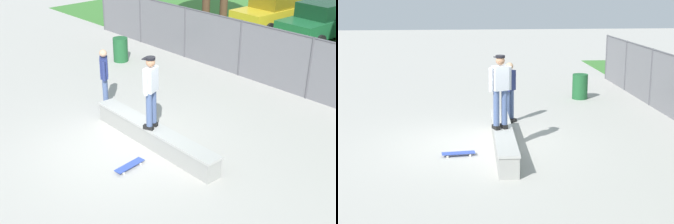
% 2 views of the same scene
% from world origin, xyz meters
% --- Properties ---
extents(ground_plane, '(80.00, 80.00, 0.00)m').
position_xyz_m(ground_plane, '(0.00, 0.00, 0.00)').
color(ground_plane, '#ADAAA3').
extents(concrete_ledge, '(4.31, 0.56, 0.53)m').
position_xyz_m(concrete_ledge, '(0.45, 0.70, 0.27)').
color(concrete_ledge, '#999993').
rests_on(concrete_ledge, ground).
extents(skateboarder, '(0.39, 0.57, 1.84)m').
position_xyz_m(skateboarder, '(0.46, 0.63, 1.57)').
color(skateboarder, black).
rests_on(skateboarder, concrete_ledge).
extents(skateboard, '(0.29, 0.82, 0.09)m').
position_xyz_m(skateboard, '(0.90, -0.42, 0.07)').
color(skateboard, '#334CB2').
rests_on(skateboard, ground).
extents(bystander, '(0.51, 0.43, 1.82)m').
position_xyz_m(bystander, '(-2.23, 1.11, 1.01)').
color(bystander, black).
rests_on(bystander, ground).
extents(trash_bin, '(0.56, 0.56, 0.92)m').
position_xyz_m(trash_bin, '(-5.40, 4.01, 0.46)').
color(trash_bin, '#1E592D').
rests_on(trash_bin, ground).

